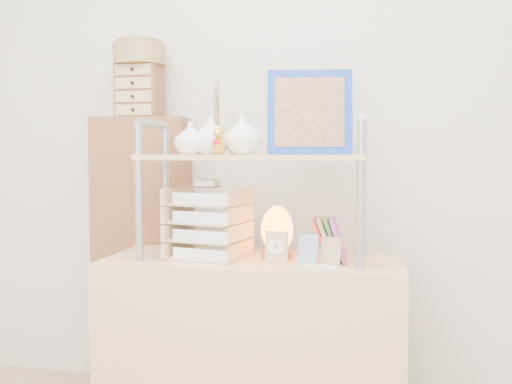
# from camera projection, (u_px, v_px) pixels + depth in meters

# --- Properties ---
(desk) EXTENTS (1.20, 0.50, 0.75)m
(desk) POSITION_uv_depth(u_px,v_px,m) (254.00, 349.00, 2.34)
(desk) COLOR tan
(desk) RESTS_ON ground
(cabinet) EXTENTS (0.47, 0.28, 1.35)m
(cabinet) POSITION_uv_depth(u_px,v_px,m) (144.00, 255.00, 2.81)
(cabinet) COLOR brown
(cabinet) RESTS_ON ground
(hutch) EXTENTS (0.90, 0.34, 0.77)m
(hutch) POSITION_uv_depth(u_px,v_px,m) (248.00, 150.00, 2.31)
(hutch) COLOR #999DA7
(hutch) RESTS_ON desk
(letter_tray) EXTENTS (0.31, 0.30, 0.32)m
(letter_tray) POSITION_uv_depth(u_px,v_px,m) (208.00, 227.00, 2.32)
(letter_tray) COLOR #DBB483
(letter_tray) RESTS_ON desk
(salt_lamp) EXTENTS (0.14, 0.13, 0.21)m
(salt_lamp) POSITION_uv_depth(u_px,v_px,m) (277.00, 231.00, 2.33)
(salt_lamp) COLOR brown
(salt_lamp) RESTS_ON desk
(desk_clock) EXTENTS (0.09, 0.04, 0.12)m
(desk_clock) POSITION_uv_depth(u_px,v_px,m) (277.00, 247.00, 2.21)
(desk_clock) COLOR tan
(desk_clock) RESTS_ON desk
(postcard_stand) EXTENTS (0.17, 0.09, 0.12)m
(postcard_stand) POSITION_uv_depth(u_px,v_px,m) (319.00, 257.00, 2.16)
(postcard_stand) COLOR white
(postcard_stand) RESTS_ON desk
(drawer_chest) EXTENTS (0.20, 0.16, 0.25)m
(drawer_chest) POSITION_uv_depth(u_px,v_px,m) (140.00, 91.00, 2.74)
(drawer_chest) COLOR brown
(drawer_chest) RESTS_ON cabinet
(woven_basket) EXTENTS (0.25, 0.25, 0.10)m
(woven_basket) POSITION_uv_depth(u_px,v_px,m) (139.00, 55.00, 2.73)
(woven_basket) COLOR olive
(woven_basket) RESTS_ON drawer_chest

